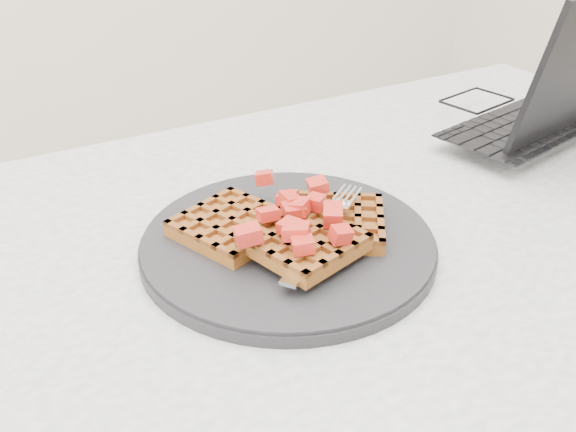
{
  "coord_description": "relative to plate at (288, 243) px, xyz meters",
  "views": [
    {
      "loc": [
        -0.34,
        -0.44,
        1.11
      ],
      "look_at": [
        -0.07,
        0.04,
        0.79
      ],
      "focal_mm": 40.0,
      "sensor_mm": 36.0,
      "label": 1
    }
  ],
  "objects": [
    {
      "name": "laptop",
      "position": [
        0.45,
        0.11,
        0.03
      ],
      "size": [
        0.35,
        0.29,
        0.22
      ],
      "rotation": [
        0.0,
        0.0,
        3.33
      ],
      "color": "black",
      "rests_on": "table"
    },
    {
      "name": "fork",
      "position": [
        0.03,
        -0.03,
        0.02
      ],
      "size": [
        0.16,
        0.13,
        0.02
      ],
      "primitive_type": null,
      "rotation": [
        0.0,
        0.0,
        -0.94
      ],
      "color": "silver",
      "rests_on": "plate"
    },
    {
      "name": "waffles",
      "position": [
        0.0,
        -0.0,
        0.02
      ],
      "size": [
        0.23,
        0.19,
        0.03
      ],
      "color": "#93541F",
      "rests_on": "plate"
    },
    {
      "name": "plate",
      "position": [
        0.0,
        0.0,
        0.0
      ],
      "size": [
        0.3,
        0.3,
        0.02
      ],
      "primitive_type": "cylinder",
      "color": "black",
      "rests_on": "table"
    },
    {
      "name": "strawberry_pile",
      "position": [
        0.0,
        0.0,
        0.05
      ],
      "size": [
        0.15,
        0.15,
        0.02
      ],
      "primitive_type": null,
      "color": "#A10600",
      "rests_on": "waffles"
    },
    {
      "name": "table",
      "position": [
        0.07,
        -0.04,
        -0.12
      ],
      "size": [
        1.2,
        0.8,
        0.75
      ],
      "color": "silver",
      "rests_on": "ground"
    }
  ]
}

